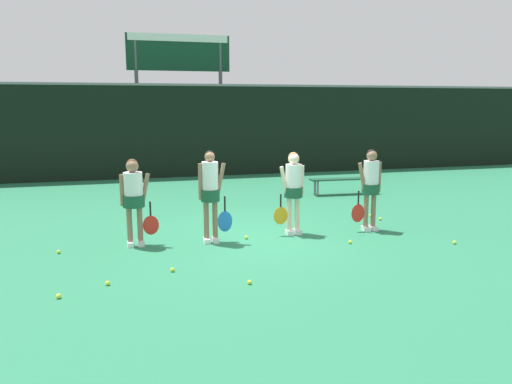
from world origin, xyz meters
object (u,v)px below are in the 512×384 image
tennis_ball_3 (250,282)px  tennis_ball_9 (59,252)px  tennis_ball_10 (173,270)px  tennis_ball_4 (58,296)px  player_2 (293,186)px  tennis_ball_5 (371,216)px  player_0 (134,194)px  tennis_ball_8 (246,237)px  tennis_ball_7 (454,242)px  player_3 (370,183)px  tennis_ball_0 (215,231)px  scoreboard (179,65)px  tennis_ball_2 (380,219)px  player_1 (211,189)px  tennis_ball_1 (350,242)px  tennis_ball_6 (108,283)px  bench_courtside (343,180)px

tennis_ball_3 → tennis_ball_9: same height
tennis_ball_10 → tennis_ball_4: bearing=-156.7°
player_2 → tennis_ball_3: (-1.56, -2.56, -0.96)m
player_2 → tennis_ball_5: player_2 is taller
player_0 → player_2: player_2 is taller
tennis_ball_8 → tennis_ball_4: bearing=-144.8°
tennis_ball_4 → tennis_ball_7: (6.94, 0.89, -0.00)m
tennis_ball_3 → tennis_ball_10: (-1.04, 0.85, 0.00)m
player_3 → tennis_ball_0: 3.38m
tennis_ball_3 → player_3: bearing=37.1°
scoreboard → tennis_ball_10: size_ratio=73.99×
tennis_ball_2 → tennis_ball_3: size_ratio=1.02×
tennis_ball_0 → tennis_ball_4: bearing=-132.5°
player_1 → tennis_ball_9: player_1 is taller
scoreboard → tennis_ball_7: 12.64m
player_1 → tennis_ball_1: size_ratio=26.65×
scoreboard → tennis_ball_4: bearing=-104.3°
tennis_ball_4 → tennis_ball_6: tennis_ball_4 is taller
tennis_ball_1 → tennis_ball_10: size_ratio=0.95×
bench_courtside → tennis_ball_8: 5.61m
tennis_ball_1 → tennis_ball_5: (1.46, 1.94, 0.00)m
bench_courtside → tennis_ball_3: bearing=-121.7°
scoreboard → player_0: scoreboard is taller
player_2 → player_3: player_3 is taller
player_0 → tennis_ball_1: (3.94, -0.95, -0.94)m
tennis_ball_6 → tennis_ball_10: size_ratio=0.99×
player_3 → tennis_ball_8: player_3 is taller
tennis_ball_4 → tennis_ball_5: bearing=27.5°
player_2 → tennis_ball_9: player_2 is taller
tennis_ball_10 → player_0: bearing=107.0°
bench_courtside → tennis_ball_10: 7.84m
scoreboard → tennis_ball_10: bearing=-97.4°
tennis_ball_5 → player_3: bearing=-119.9°
tennis_ball_7 → tennis_ball_4: bearing=-172.7°
tennis_ball_3 → tennis_ball_6: size_ratio=0.96×
player_0 → tennis_ball_9: player_0 is taller
player_0 → player_1: (1.41, -0.14, 0.06)m
tennis_ball_0 → tennis_ball_6: (-2.07, -2.61, 0.00)m
player_3 → tennis_ball_6: 5.66m
tennis_ball_7 → tennis_ball_10: bearing=-177.9°
player_1 → player_2: size_ratio=1.05×
tennis_ball_2 → tennis_ball_5: size_ratio=0.97×
tennis_ball_7 → tennis_ball_8: size_ratio=0.97×
tennis_ball_5 → tennis_ball_7: tennis_ball_5 is taller
tennis_ball_9 → player_2: bearing=2.7°
player_3 → tennis_ball_4: (-5.87, -2.27, -0.97)m
bench_courtside → tennis_ball_9: bench_courtside is taller
tennis_ball_5 → tennis_ball_0: bearing=-173.7°
player_0 → player_3: size_ratio=0.96×
player_1 → tennis_ball_7: size_ratio=26.01×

